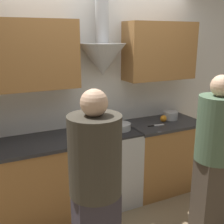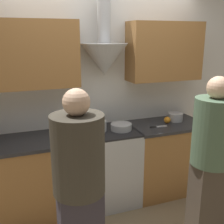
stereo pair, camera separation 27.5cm
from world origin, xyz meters
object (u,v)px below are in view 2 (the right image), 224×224
(orange_fruit, at_px, (167,120))
(person_foreground_right, at_px, (211,160))
(mixing_bowl, at_px, (121,127))
(stove_range, at_px, (109,166))
(saucepan, at_px, (175,117))
(person_foreground_left, at_px, (79,193))
(stock_pot, at_px, (96,126))

(orange_fruit, height_order, person_foreground_right, person_foreground_right)
(person_foreground_right, bearing_deg, mixing_bowl, 113.48)
(stove_range, bearing_deg, orange_fruit, 0.54)
(orange_fruit, xyz_separation_m, saucepan, (0.15, 0.05, 0.01))
(person_foreground_left, bearing_deg, person_foreground_right, 5.84)
(stove_range, distance_m, mixing_bowl, 0.51)
(person_foreground_left, height_order, person_foreground_right, person_foreground_left)
(saucepan, bearing_deg, person_foreground_left, -141.81)
(mixing_bowl, relative_size, person_foreground_left, 0.15)
(orange_fruit, height_order, saucepan, saucepan)
(stock_pot, height_order, mixing_bowl, stock_pot)
(mixing_bowl, xyz_separation_m, person_foreground_right, (0.45, -1.03, -0.04))
(stock_pot, bearing_deg, person_foreground_right, -56.22)
(orange_fruit, bearing_deg, stove_range, -179.46)
(stock_pot, bearing_deg, saucepan, 1.36)
(stove_range, bearing_deg, saucepan, 3.75)
(stove_range, distance_m, orange_fruit, 0.93)
(stove_range, height_order, orange_fruit, orange_fruit)
(stock_pot, xyz_separation_m, orange_fruit, (0.93, -0.03, -0.02))
(mixing_bowl, relative_size, saucepan, 1.29)
(stove_range, xyz_separation_m, person_foreground_left, (-0.65, -1.19, 0.45))
(mixing_bowl, height_order, person_foreground_left, person_foreground_left)
(mixing_bowl, relative_size, person_foreground_right, 0.15)
(person_foreground_right, bearing_deg, person_foreground_left, -174.16)
(stock_pot, relative_size, person_foreground_left, 0.14)
(orange_fruit, distance_m, saucepan, 0.16)
(stove_range, bearing_deg, stock_pot, 165.89)
(saucepan, relative_size, person_foreground_right, 0.11)
(person_foreground_right, bearing_deg, stove_range, 119.12)
(stock_pot, height_order, orange_fruit, stock_pot)
(stove_range, bearing_deg, person_foreground_left, -118.77)
(person_foreground_left, bearing_deg, stove_range, 61.23)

